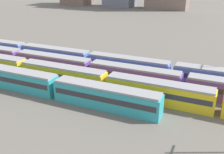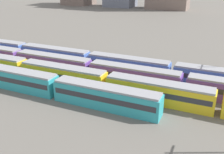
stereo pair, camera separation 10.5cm
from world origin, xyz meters
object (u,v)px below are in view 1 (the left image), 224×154
train_track_0 (15,79)px  train_track_2 (134,76)px  train_track_3 (89,60)px  train_track_1 (158,92)px

train_track_0 → train_track_2: 22.52m
train_track_3 → train_track_0: bearing=-115.0°
train_track_2 → train_track_3: 13.72m
train_track_0 → train_track_3: (7.28, 15.60, 0.00)m
train_track_1 → train_track_2: bearing=139.6°
train_track_1 → train_track_2: (-6.10, 5.20, 0.00)m
train_track_0 → train_track_3: 17.21m
train_track_2 → train_track_3: bearing=157.7°
train_track_0 → train_track_2: bearing=27.5°
train_track_1 → train_track_3: bearing=151.0°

